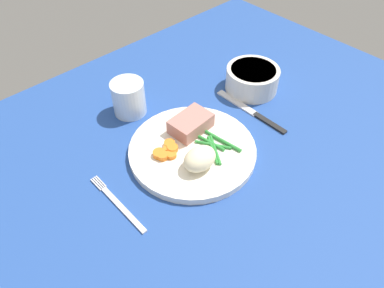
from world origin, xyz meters
The scene contains 10 objects.
dining_table centered at (0.00, 0.00, 1.00)cm, with size 120.00×90.00×2.00cm.
dinner_plate centered at (-3.55, 0.12, 2.80)cm, with size 26.67×26.67×1.60cm, color white.
meat_portion centered at (0.05, 4.32, 5.27)cm, with size 8.91×6.02×3.34cm, color #B2756B.
mashed_potatoes centered at (-5.95, -4.69, 5.79)cm, with size 7.07×5.29×4.38cm, color beige.
carrot_slices centered at (-8.42, 2.53, 4.13)cm, with size 5.86×4.81×1.13cm.
green_beans centered at (0.44, -2.98, 3.94)cm, with size 6.74×9.69×0.76cm.
fork centered at (-22.64, -0.14, 2.20)cm, with size 1.44×16.60×0.40cm.
knife centered at (15.62, -0.17, 2.20)cm, with size 1.70×20.50×0.64cm.
water_glass centered at (-5.09, 19.88, 5.54)cm, with size 7.65×7.65×8.11cm.
salad_bowl centered at (22.61, 6.24, 5.31)cm, with size 13.07×13.07×5.87cm.
Camera 1 is at (-38.98, -37.99, 57.94)cm, focal length 33.74 mm.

